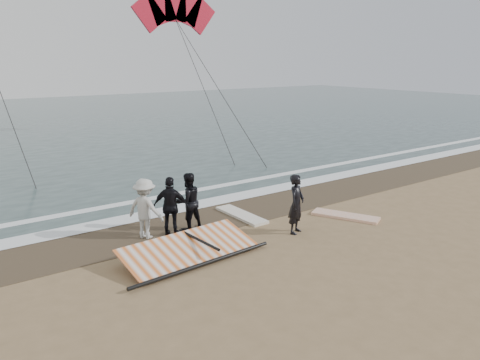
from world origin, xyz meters
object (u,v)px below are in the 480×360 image
object	(u,v)px
man_main	(296,204)
board_white	(345,216)
board_cream	(241,215)
sail_rig	(184,250)

from	to	relation	value
man_main	board_white	world-z (taller)	man_main
board_cream	sail_rig	bearing A→B (deg)	-151.13
board_cream	board_white	bearing A→B (deg)	-37.64
man_main	sail_rig	xyz separation A→B (m)	(-3.69, 0.41, -0.73)
board_cream	sail_rig	world-z (taller)	sail_rig
board_white	board_cream	distance (m)	3.55
board_white	board_cream	world-z (taller)	board_cream
man_main	board_cream	distance (m)	2.44
sail_rig	board_white	bearing A→B (deg)	-3.05
board_white	man_main	bearing A→B (deg)	155.66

